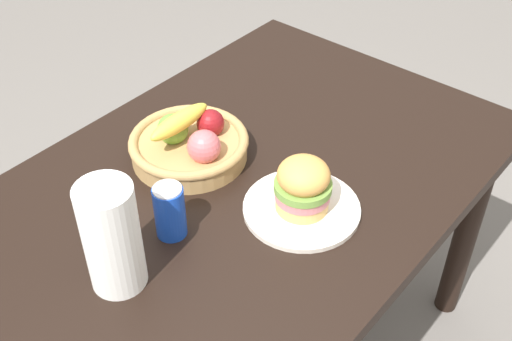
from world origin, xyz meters
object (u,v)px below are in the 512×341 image
Objects in this scene: soda_can at (171,212)px; sandwich at (303,185)px; paper_towel_roll at (112,237)px; plate at (302,209)px; fruit_basket at (191,143)px.

sandwich is at bearing -36.20° from soda_can.
soda_can is 0.17m from paper_towel_roll.
soda_can is (-0.23, 0.17, 0.06)m from plate.
sandwich is 0.45× the size of fruit_basket.
soda_can is (-0.23, 0.17, -0.01)m from sandwich.
sandwich is at bearing -86.66° from fruit_basket.
paper_towel_roll is at bearing -156.31° from fruit_basket.
sandwich is 0.29m from soda_can.
paper_towel_roll reaches higher than soda_can.
soda_can is 0.26m from fruit_basket.
paper_towel_roll is (-0.39, 0.16, 0.11)m from plate.
sandwich reaches higher than fruit_basket.
sandwich is 0.54× the size of paper_towel_roll.
plate is 0.32m from fruit_basket.
sandwich is 1.03× the size of soda_can.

